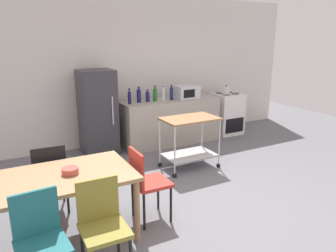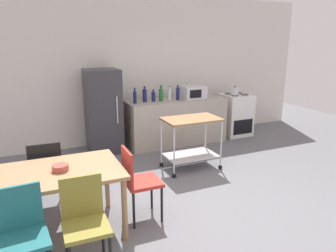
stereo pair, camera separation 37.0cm
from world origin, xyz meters
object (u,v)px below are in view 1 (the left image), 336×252
(chair_teal, at_px, (40,238))
(bottle_sparkling_water, at_px, (163,94))
(bottle_sesame_oil, at_px, (171,93))
(chair_olive, at_px, (102,222))
(bottle_soda, at_px, (139,96))
(chair_red, at_px, (146,180))
(microwave, at_px, (186,92))
(bottle_vinegar, at_px, (148,97))
(fruit_bowl, at_px, (70,171))
(chair_black, at_px, (49,174))
(kitchen_cart, at_px, (190,134))
(kettle, at_px, (226,90))
(refrigerator, at_px, (98,113))
(bottle_hot_sauce, at_px, (129,98))
(bottle_wine, at_px, (155,95))
(stove_oven, at_px, (226,113))
(dining_table, at_px, (58,183))

(chair_teal, xyz_separation_m, bottle_sparkling_water, (2.74, 3.05, 0.50))
(bottle_sesame_oil, bearing_deg, chair_olive, -128.24)
(chair_teal, distance_m, bottle_soda, 3.83)
(chair_red, relative_size, microwave, 1.93)
(chair_red, xyz_separation_m, bottle_vinegar, (1.17, 2.46, 0.48))
(bottle_sparkling_water, relative_size, fruit_bowl, 1.63)
(chair_black, distance_m, fruit_bowl, 0.73)
(kitchen_cart, height_order, kettle, kettle)
(bottle_soda, xyz_separation_m, bottle_vinegar, (0.17, -0.02, -0.03))
(kettle, bearing_deg, microwave, 178.24)
(refrigerator, relative_size, fruit_bowl, 9.12)
(chair_black, height_order, bottle_hot_sauce, bottle_hot_sauce)
(chair_black, distance_m, bottle_vinegar, 2.78)
(refrigerator, bearing_deg, bottle_vinegar, -4.40)
(kettle, bearing_deg, refrigerator, 176.30)
(chair_black, bearing_deg, chair_olive, 102.05)
(bottle_wine, height_order, bottle_sesame_oil, bottle_wine)
(chair_teal, bearing_deg, bottle_sesame_oil, 41.57)
(bottle_wine, height_order, bottle_sparkling_water, bottle_wine)
(refrigerator, bearing_deg, kitchen_cart, -51.55)
(chair_olive, bearing_deg, chair_teal, 179.59)
(bottle_hot_sauce, height_order, fruit_bowl, bottle_hot_sauce)
(bottle_vinegar, xyz_separation_m, bottle_sesame_oil, (0.49, -0.06, 0.03))
(stove_oven, height_order, refrigerator, refrigerator)
(bottle_vinegar, distance_m, microwave, 0.84)
(bottle_sparkling_water, xyz_separation_m, fruit_bowl, (-2.34, -2.41, -0.23))
(bottle_hot_sauce, distance_m, kettle, 2.20)
(chair_teal, xyz_separation_m, refrigerator, (1.43, 3.13, 0.26))
(dining_table, distance_m, chair_olive, 0.73)
(chair_black, height_order, stove_oven, stove_oven)
(kitchen_cart, height_order, bottle_soda, bottle_soda)
(chair_teal, relative_size, bottle_soda, 2.97)
(bottle_wine, bearing_deg, refrigerator, 175.31)
(dining_table, relative_size, chair_olive, 1.69)
(dining_table, bearing_deg, fruit_bowl, -5.33)
(stove_oven, xyz_separation_m, bottle_wine, (-1.78, -0.01, 0.57))
(chair_olive, height_order, refrigerator, refrigerator)
(chair_black, relative_size, chair_red, 1.00)
(kettle, bearing_deg, bottle_hot_sauce, 178.39)
(bottle_vinegar, relative_size, kettle, 0.98)
(bottle_hot_sauce, height_order, bottle_sesame_oil, bottle_sesame_oil)
(kitchen_cart, xyz_separation_m, bottle_hot_sauce, (-0.52, 1.27, 0.45))
(chair_black, relative_size, refrigerator, 0.57)
(kitchen_cart, distance_m, kettle, 2.11)
(chair_teal, bearing_deg, chair_black, 73.64)
(bottle_sparkling_water, bearing_deg, refrigerator, 176.55)
(dining_table, height_order, bottle_vinegar, bottle_vinegar)
(kitchen_cart, bearing_deg, chair_red, -138.87)
(bottle_vinegar, bearing_deg, dining_table, -131.44)
(kitchen_cart, bearing_deg, microwave, 60.67)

